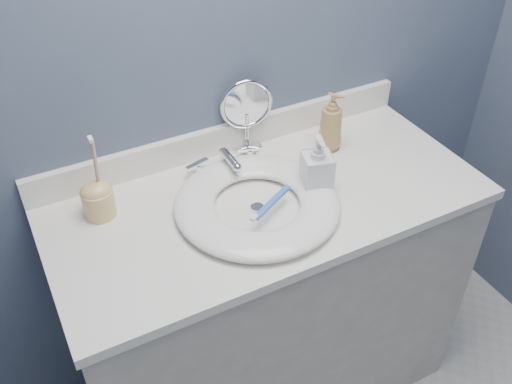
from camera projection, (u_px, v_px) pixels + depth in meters
back_wall at (222, 52)px, 1.58m from camera, size 2.20×0.02×2.40m
vanity_cabinet at (266, 304)px, 1.87m from camera, size 1.20×0.55×0.85m
countertop at (268, 201)px, 1.60m from camera, size 1.22×0.57×0.03m
backsplash at (227, 138)px, 1.74m from camera, size 1.22×0.02×0.09m
basin at (257, 203)px, 1.54m from camera, size 0.45×0.45×0.04m
drain at (257, 208)px, 1.55m from camera, size 0.04×0.04×0.01m
faucet at (226, 163)px, 1.67m from camera, size 0.25×0.13×0.07m
makeup_mirror at (247, 112)px, 1.69m from camera, size 0.16×0.09×0.24m
soap_bottle_amber at (331, 122)px, 1.72m from camera, size 0.10×0.10×0.19m
soap_bottle_clear at (317, 165)px, 1.55m from camera, size 0.10×0.10×0.18m
toothbrush_holder at (98, 198)px, 1.50m from camera, size 0.09×0.09×0.24m
toothbrush_lying at (271, 204)px, 1.50m from camera, size 0.16×0.09×0.02m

